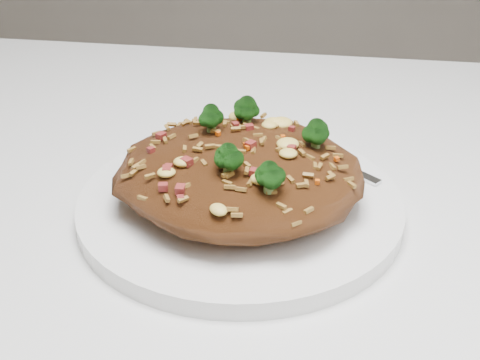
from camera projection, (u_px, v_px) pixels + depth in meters
The scene contains 4 objects.
dining_table at pixel (256, 329), 0.53m from camera, with size 1.20×0.80×0.75m.
plate at pixel (240, 205), 0.51m from camera, with size 0.25×0.25×0.01m, color white.
fried_rice at pixel (240, 164), 0.49m from camera, with size 0.19×0.17×0.07m.
fork at pixel (310, 151), 0.57m from camera, with size 0.14×0.11×0.00m.
Camera 1 is at (0.05, -0.40, 1.03)m, focal length 50.00 mm.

